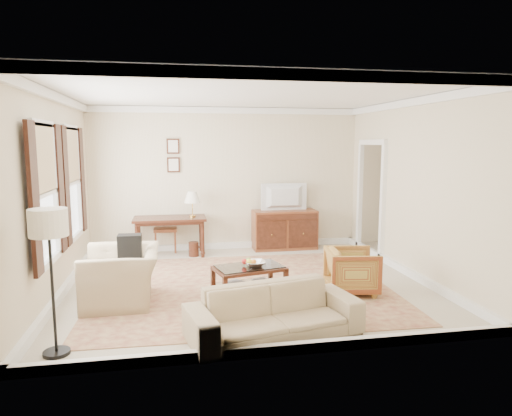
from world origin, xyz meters
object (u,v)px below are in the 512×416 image
object	(u,v)px
club_armchair	(121,267)
sofa	(274,304)
striped_armchair	(352,269)
sideboard	(284,229)
writing_desk	(170,223)
tv	(285,188)
coffee_table	(249,273)

from	to	relation	value
club_armchair	sofa	bearing A→B (deg)	50.20
striped_armchair	sideboard	bearing A→B (deg)	14.59
writing_desk	club_armchair	distance (m)	2.67
writing_desk	striped_armchair	world-z (taller)	writing_desk
tv	striped_armchair	xyz separation A→B (m)	(0.29, -2.91, -0.90)
coffee_table	sideboard	bearing A→B (deg)	66.13
sideboard	sofa	bearing A→B (deg)	-105.50
striped_armchair	sofa	size ratio (longest dim) A/B	0.37
tv	coffee_table	world-z (taller)	tv
writing_desk	tv	bearing A→B (deg)	3.50
writing_desk	striped_armchair	xyz separation A→B (m)	(2.62, -2.77, -0.28)
sideboard	sofa	size ratio (longest dim) A/B	0.67
striped_armchair	club_armchair	distance (m)	3.28
sideboard	tv	distance (m)	0.86
striped_armchair	coffee_table	bearing A→B (deg)	90.50
writing_desk	striped_armchair	size ratio (longest dim) A/B	1.90
sideboard	striped_armchair	distance (m)	2.95
club_armchair	writing_desk	bearing A→B (deg)	164.92
sideboard	sofa	world-z (taller)	sideboard
coffee_table	striped_armchair	size ratio (longest dim) A/B	1.51
writing_desk	sofa	distance (m)	4.22
tv	writing_desk	bearing A→B (deg)	3.50
club_armchair	sofa	distance (m)	2.34
tv	sofa	distance (m)	4.44
striped_armchair	club_armchair	world-z (taller)	club_armchair
coffee_table	club_armchair	distance (m)	1.79
writing_desk	sofa	size ratio (longest dim) A/B	0.71
sideboard	striped_armchair	size ratio (longest dim) A/B	1.81
club_armchair	striped_armchair	bearing A→B (deg)	85.72
sofa	tv	bearing A→B (deg)	62.61
sofa	writing_desk	bearing A→B (deg)	94.27
sideboard	club_armchair	size ratio (longest dim) A/B	1.14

